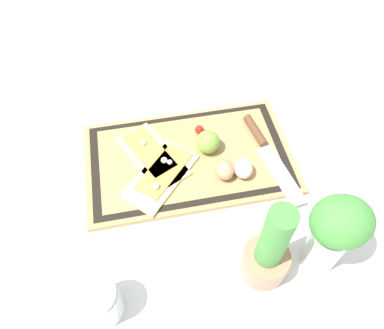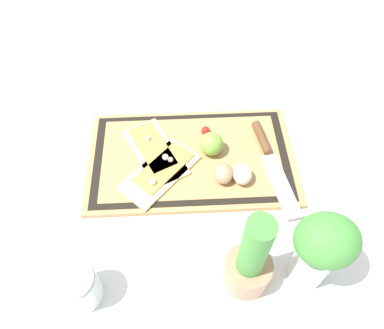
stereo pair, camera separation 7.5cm
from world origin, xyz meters
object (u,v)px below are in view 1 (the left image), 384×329
(knife, at_px, (263,143))
(egg_brown, at_px, (225,170))
(lime, at_px, (208,142))
(sauce_jar, at_px, (101,303))
(herb_pot, at_px, (268,254))
(cherry_tomato_red, at_px, (199,130))
(herb_glass, at_px, (335,231))
(egg_pink, at_px, (243,168))
(pizza_slice_near, at_px, (152,155))
(pizza_slice_far, at_px, (161,175))

(knife, relative_size, egg_brown, 5.22)
(lime, bearing_deg, sauce_jar, 50.27)
(lime, relative_size, herb_pot, 0.25)
(cherry_tomato_red, relative_size, herb_glass, 0.11)
(egg_pink, bearing_deg, herb_pot, 84.90)
(egg_brown, height_order, cherry_tomato_red, egg_brown)
(knife, xyz_separation_m, egg_pink, (0.07, 0.07, 0.01))
(pizza_slice_near, bearing_deg, lime, 178.11)
(knife, xyz_separation_m, lime, (0.14, -0.01, 0.02))
(egg_pink, bearing_deg, cherry_tomato_red, -62.97)
(knife, height_order, egg_brown, egg_brown)
(pizza_slice_near, relative_size, knife, 0.79)
(sauce_jar, bearing_deg, egg_pink, -144.32)
(herb_pot, bearing_deg, egg_brown, -84.37)
(pizza_slice_far, xyz_separation_m, herb_pot, (-0.17, 0.26, 0.06))
(pizza_slice_far, distance_m, egg_pink, 0.19)
(egg_brown, distance_m, cherry_tomato_red, 0.15)
(egg_brown, bearing_deg, herb_glass, 122.46)
(knife, height_order, sauce_jar, sauce_jar)
(sauce_jar, height_order, herb_glass, herb_glass)
(herb_glass, bearing_deg, sauce_jar, 2.62)
(egg_pink, bearing_deg, lime, -53.40)
(knife, height_order, herb_pot, herb_pot)
(cherry_tomato_red, height_order, herb_glass, herb_glass)
(lime, bearing_deg, egg_pink, 126.60)
(cherry_tomato_red, bearing_deg, pizza_slice_far, 45.28)
(pizza_slice_near, relative_size, lime, 3.79)
(knife, bearing_deg, herb_pot, 72.78)
(knife, distance_m, herb_pot, 0.33)
(pizza_slice_near, bearing_deg, egg_pink, 155.71)
(knife, bearing_deg, pizza_slice_far, 9.62)
(pizza_slice_near, bearing_deg, sauce_jar, 67.83)
(sauce_jar, xyz_separation_m, herb_glass, (-0.45, -0.02, 0.08))
(knife, bearing_deg, egg_pink, 45.06)
(lime, bearing_deg, herb_pot, 98.03)
(pizza_slice_near, bearing_deg, egg_brown, 151.31)
(herb_glass, bearing_deg, pizza_slice_near, -45.98)
(egg_brown, bearing_deg, pizza_slice_near, -28.69)
(pizza_slice_far, bearing_deg, knife, -170.38)
(lime, bearing_deg, pizza_slice_near, -1.89)
(pizza_slice_far, height_order, herb_glass, herb_glass)
(pizza_slice_near, height_order, herb_glass, herb_glass)
(pizza_slice_near, relative_size, egg_pink, 4.15)
(herb_pot, bearing_deg, pizza_slice_near, -60.20)
(sauce_jar, bearing_deg, knife, -142.47)
(pizza_slice_far, distance_m, knife, 0.27)
(pizza_slice_far, xyz_separation_m, cherry_tomato_red, (-0.12, -0.12, 0.01))
(egg_brown, xyz_separation_m, lime, (0.02, -0.08, 0.01))
(egg_brown, xyz_separation_m, herb_pot, (-0.02, 0.24, 0.04))
(pizza_slice_far, distance_m, sauce_jar, 0.32)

